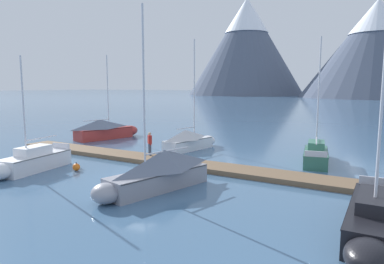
% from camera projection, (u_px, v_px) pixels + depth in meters
% --- Properties ---
extents(ground_plane, '(700.00, 700.00, 0.00)m').
position_uv_depth(ground_plane, '(141.00, 179.00, 20.06)').
color(ground_plane, '#426689').
extents(mountain_west_summit, '(65.50, 65.50, 54.57)m').
position_uv_depth(mountain_west_summit, '(246.00, 46.00, 200.65)').
color(mountain_west_summit, '#4C566B').
rests_on(mountain_west_summit, ground).
extents(mountain_central_massif, '(63.64, 63.64, 42.68)m').
position_uv_depth(mountain_central_massif, '(376.00, 47.00, 153.56)').
color(mountain_central_massif, '#4C566B').
rests_on(mountain_central_massif, ground).
extents(dock, '(29.83, 3.24, 0.30)m').
position_uv_depth(dock, '(178.00, 163.00, 23.50)').
color(dock, brown).
rests_on(dock, ground).
extents(sailboat_nearest_berth, '(3.59, 7.02, 8.30)m').
position_uv_depth(sailboat_nearest_berth, '(106.00, 129.00, 35.21)').
color(sailboat_nearest_berth, '#B2332D').
rests_on(sailboat_nearest_berth, ground).
extents(sailboat_second_berth, '(2.13, 5.81, 7.04)m').
position_uv_depth(sailboat_second_berth, '(30.00, 162.00, 21.62)').
color(sailboat_second_berth, silver).
rests_on(sailboat_second_berth, ground).
extents(sailboat_mid_dock_port, '(2.59, 5.85, 9.06)m').
position_uv_depth(sailboat_mid_dock_port, '(190.00, 140.00, 29.12)').
color(sailboat_mid_dock_port, white).
rests_on(sailboat_mid_dock_port, ground).
extents(sailboat_mid_dock_starboard, '(3.18, 6.78, 9.06)m').
position_uv_depth(sailboat_mid_dock_starboard, '(157.00, 171.00, 17.80)').
color(sailboat_mid_dock_starboard, '#93939E').
rests_on(sailboat_mid_dock_starboard, ground).
extents(sailboat_far_berth, '(2.31, 5.90, 8.60)m').
position_uv_depth(sailboat_far_berth, '(316.00, 154.00, 24.27)').
color(sailboat_far_berth, '#336B56').
rests_on(sailboat_far_berth, ground).
extents(sailboat_outer_slip, '(1.69, 7.22, 8.10)m').
position_uv_depth(sailboat_outer_slip, '(374.00, 221.00, 12.22)').
color(sailboat_outer_slip, black).
rests_on(sailboat_outer_slip, ground).
extents(person_on_dock, '(0.49, 0.41, 1.69)m').
position_uv_depth(person_on_dock, '(150.00, 142.00, 25.10)').
color(person_on_dock, '#384256').
rests_on(person_on_dock, dock).
extents(mooring_buoy_channel_marker, '(0.46, 0.46, 0.54)m').
position_uv_depth(mooring_buoy_channel_marker, '(76.00, 167.00, 21.90)').
color(mooring_buoy_channel_marker, orange).
rests_on(mooring_buoy_channel_marker, ground).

